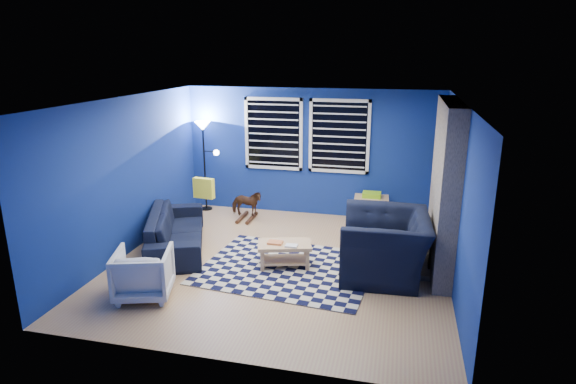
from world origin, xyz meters
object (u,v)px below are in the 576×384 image
object	(u,v)px
armchair_bent	(143,273)
floor_lamp	(204,138)
armchair_big	(385,245)
coffee_table	(284,249)
tv	(443,157)
rocking_horse	(246,203)
sofa	(176,230)
cabinet	(371,210)

from	to	relation	value
armchair_bent	floor_lamp	world-z (taller)	floor_lamp
armchair_big	coffee_table	size ratio (longest dim) A/B	1.58
tv	coffee_table	distance (m)	3.34
armchair_bent	coffee_table	bearing A→B (deg)	-157.35
rocking_horse	floor_lamp	size ratio (longest dim) A/B	0.33
armchair_big	rocking_horse	xyz separation A→B (m)	(-2.72, 1.82, -0.13)
sofa	armchair_big	size ratio (longest dim) A/B	1.53
floor_lamp	tv	bearing A→B (deg)	-3.08
rocking_horse	floor_lamp	world-z (taller)	floor_lamp
coffee_table	cabinet	world-z (taller)	cabinet
armchair_big	floor_lamp	xyz separation A→B (m)	(-3.71, 2.23, 1.04)
tv	cabinet	distance (m)	1.66
rocking_horse	floor_lamp	bearing A→B (deg)	61.79
armchair_big	armchair_bent	distance (m)	3.41
floor_lamp	coffee_table	bearing A→B (deg)	-46.34
tv	floor_lamp	distance (m)	4.58
rocking_horse	cabinet	distance (m)	2.40
tv	armchair_bent	size ratio (longest dim) A/B	1.37
sofa	coffee_table	world-z (taller)	sofa
rocking_horse	tv	bearing A→B (deg)	-93.65
armchair_big	armchair_bent	xyz separation A→B (m)	(-3.09, -1.43, -0.12)
armchair_bent	cabinet	bearing A→B (deg)	-144.72
sofa	coffee_table	bearing A→B (deg)	-121.16
coffee_table	cabinet	xyz separation A→B (m)	(1.15, 2.23, -0.00)
tv	armchair_big	size ratio (longest dim) A/B	0.71
rocking_horse	cabinet	bearing A→B (deg)	-88.69
sofa	coffee_table	xyz separation A→B (m)	(1.92, -0.30, -0.04)
armchair_bent	rocking_horse	distance (m)	3.27
armchair_bent	coffee_table	size ratio (longest dim) A/B	0.82
cabinet	rocking_horse	bearing A→B (deg)	-175.36
cabinet	floor_lamp	xyz separation A→B (m)	(-3.37, 0.09, 1.22)
armchair_bent	floor_lamp	xyz separation A→B (m)	(-0.62, 3.65, 1.16)
sofa	armchair_big	distance (m)	3.42
cabinet	floor_lamp	bearing A→B (deg)	175.64
tv	floor_lamp	xyz separation A→B (m)	(-4.58, 0.25, 0.10)
armchair_big	rocking_horse	size ratio (longest dim) A/B	2.32
floor_lamp	armchair_big	bearing A→B (deg)	-30.99
rocking_horse	coffee_table	distance (m)	2.28
armchair_big	coffee_table	xyz separation A→B (m)	(-1.49, -0.10, -0.18)
coffee_table	cabinet	size ratio (longest dim) A/B	1.36
armchair_big	cabinet	distance (m)	2.17
floor_lamp	cabinet	bearing A→B (deg)	-1.56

